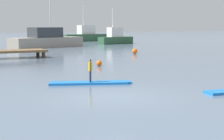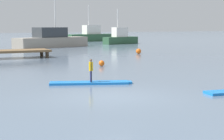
{
  "view_description": "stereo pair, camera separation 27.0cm",
  "coord_description": "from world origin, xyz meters",
  "views": [
    {
      "loc": [
        -6.15,
        -11.93,
        2.59
      ],
      "look_at": [
        0.67,
        1.18,
        0.81
      ],
      "focal_mm": 59.17,
      "sensor_mm": 36.0,
      "label": 1
    },
    {
      "loc": [
        -5.91,
        -12.05,
        2.59
      ],
      "look_at": [
        0.67,
        1.18,
        0.81
      ],
      "focal_mm": 59.17,
      "sensor_mm": 36.0,
      "label": 2
    }
  ],
  "objects": [
    {
      "name": "fishing_boat_green_midground",
      "position": [
        7.26,
        30.7,
        0.9
      ],
      "size": [
        9.7,
        5.46,
        8.14
      ],
      "color": "#9E9384",
      "rests_on": "ground"
    },
    {
      "name": "mooring_buoy_near",
      "position": [
        3.97,
        9.31,
        0.19
      ],
      "size": [
        0.37,
        0.37,
        0.37
      ],
      "primitive_type": "sphere",
      "color": "orange",
      "rests_on": "ground"
    },
    {
      "name": "trawler_grey_distant",
      "position": [
        18.33,
        44.43,
        0.86
      ],
      "size": [
        9.14,
        3.95,
        5.97
      ],
      "color": "#2D5638",
      "rests_on": "ground"
    },
    {
      "name": "mooring_buoy_mid",
      "position": [
        11.34,
        17.14,
        0.25
      ],
      "size": [
        0.49,
        0.49,
        0.49
      ],
      "primitive_type": "sphere",
      "color": "orange",
      "rests_on": "ground"
    },
    {
      "name": "motor_boat_small_navy",
      "position": [
        18.45,
        34.24,
        0.86
      ],
      "size": [
        5.72,
        2.68,
        4.92
      ],
      "color": "#2D5638",
      "rests_on": "ground"
    },
    {
      "name": "paddler_child_solo",
      "position": [
        0.49,
        2.92,
        0.67
      ],
      "size": [
        0.23,
        0.36,
        1.03
      ],
      "color": "#19194C",
      "rests_on": "paddleboard_near"
    },
    {
      "name": "ground_plane",
      "position": [
        0.0,
        0.0,
        0.0
      ],
      "size": [
        240.0,
        240.0,
        0.0
      ],
      "primitive_type": "plane",
      "color": "slate"
    },
    {
      "name": "paddleboard_near",
      "position": [
        0.49,
        2.94,
        0.05
      ],
      "size": [
        3.64,
        1.9,
        0.1
      ],
      "color": "blue",
      "rests_on": "ground"
    }
  ]
}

